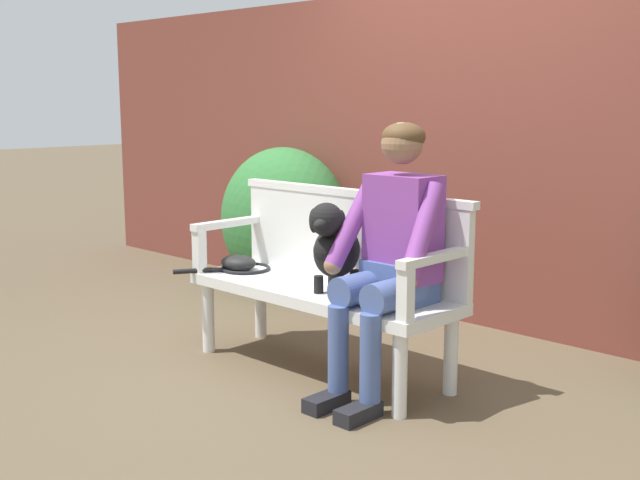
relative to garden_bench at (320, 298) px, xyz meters
name	(u,v)px	position (x,y,z in m)	size (l,w,h in m)	color
ground_plane	(320,371)	(0.00, 0.00, -0.40)	(40.00, 40.00, 0.00)	brown
brick_garden_fence	(480,156)	(0.00, 1.50, 0.67)	(8.00, 0.30, 2.16)	brown
hedge_bush_far_right	(284,221)	(-1.44, 1.10, 0.14)	(1.08, 0.83, 1.10)	#337538
garden_bench	(320,298)	(0.00, 0.00, 0.00)	(1.56, 0.52, 0.47)	white
bench_backrest	(350,234)	(0.00, 0.23, 0.32)	(1.60, 0.06, 0.50)	white
bench_armrest_left_end	(217,235)	(-0.74, -0.09, 0.27)	(0.06, 0.52, 0.28)	white
bench_armrest_right_end	(424,272)	(0.74, -0.09, 0.27)	(0.06, 0.52, 0.28)	white
person_seated	(392,249)	(0.49, -0.02, 0.33)	(0.56, 0.66, 1.34)	black
dog_on_bench	(334,246)	(0.13, -0.03, 0.30)	(0.34, 0.47, 0.47)	black
tennis_racket	(241,269)	(-0.61, -0.03, 0.07)	(0.41, 0.57, 0.03)	black
baseball_glove	(238,263)	(-0.62, -0.04, 0.11)	(0.22, 0.17, 0.09)	black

